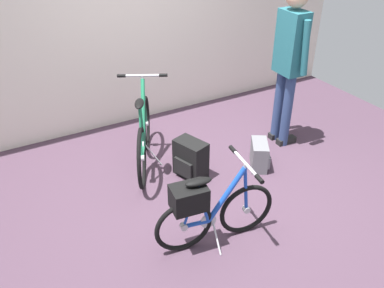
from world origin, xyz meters
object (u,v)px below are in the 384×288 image
folding_bike_foreground (208,209)px  backpack_on_floor (260,155)px  visitor_near_wall (289,57)px  handbag_on_floor (190,159)px  display_bike_left (144,136)px

folding_bike_foreground → backpack_on_floor: 1.31m
folding_bike_foreground → visitor_near_wall: size_ratio=0.59×
visitor_near_wall → folding_bike_foreground: bearing=-147.8°
backpack_on_floor → visitor_near_wall: bearing=30.3°
backpack_on_floor → handbag_on_floor: size_ratio=0.88×
visitor_near_wall → backpack_on_floor: 1.10m
handbag_on_floor → display_bike_left: bearing=128.0°
backpack_on_floor → handbag_on_floor: handbag_on_floor is taller
visitor_near_wall → handbag_on_floor: visitor_near_wall is taller
display_bike_left → visitor_near_wall: 1.78m
visitor_near_wall → handbag_on_floor: size_ratio=4.43×
handbag_on_floor → folding_bike_foreground: bearing=-110.6°
backpack_on_floor → handbag_on_floor: bearing=163.2°
display_bike_left → visitor_near_wall: size_ratio=0.68×
visitor_near_wall → backpack_on_floor: size_ratio=5.01×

